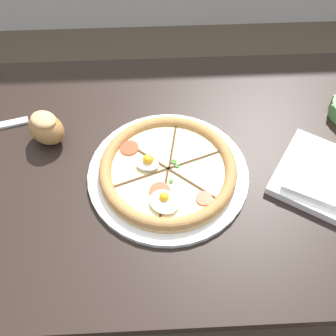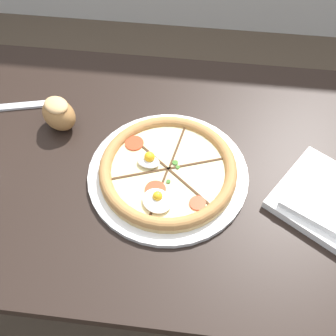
{
  "view_description": "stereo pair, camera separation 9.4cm",
  "coord_description": "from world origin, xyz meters",
  "px_view_note": "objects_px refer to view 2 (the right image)",
  "views": [
    {
      "loc": [
        -0.04,
        -0.6,
        1.56
      ],
      "look_at": [
        -0.01,
        -0.04,
        0.8
      ],
      "focal_mm": 45.0,
      "sensor_mm": 36.0,
      "label": 1
    },
    {
      "loc": [
        0.05,
        -0.59,
        1.56
      ],
      "look_at": [
        -0.01,
        -0.04,
        0.8
      ],
      "focal_mm": 45.0,
      "sensor_mm": 36.0,
      "label": 2
    }
  ],
  "objects_px": {
    "dining_table": "(175,190)",
    "pizza": "(168,171)",
    "napkin_folded": "(335,202)",
    "bread_piece_near": "(59,113)"
  },
  "relations": [
    {
      "from": "dining_table",
      "to": "pizza",
      "type": "height_order",
      "value": "pizza"
    },
    {
      "from": "dining_table",
      "to": "pizza",
      "type": "relative_size",
      "value": 3.92
    },
    {
      "from": "dining_table",
      "to": "bread_piece_near",
      "type": "relative_size",
      "value": 12.4
    },
    {
      "from": "dining_table",
      "to": "napkin_folded",
      "type": "xyz_separation_m",
      "value": [
        0.35,
        -0.08,
        0.13
      ]
    },
    {
      "from": "dining_table",
      "to": "bread_piece_near",
      "type": "xyz_separation_m",
      "value": [
        -0.3,
        0.08,
        0.15
      ]
    },
    {
      "from": "dining_table",
      "to": "bread_piece_near",
      "type": "bearing_deg",
      "value": 164.05
    },
    {
      "from": "dining_table",
      "to": "napkin_folded",
      "type": "distance_m",
      "value": 0.38
    },
    {
      "from": "napkin_folded",
      "to": "dining_table",
      "type": "bearing_deg",
      "value": 167.84
    },
    {
      "from": "pizza",
      "to": "napkin_folded",
      "type": "height_order",
      "value": "pizza"
    },
    {
      "from": "pizza",
      "to": "bread_piece_near",
      "type": "xyz_separation_m",
      "value": [
        -0.28,
        0.12,
        0.02
      ]
    }
  ]
}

